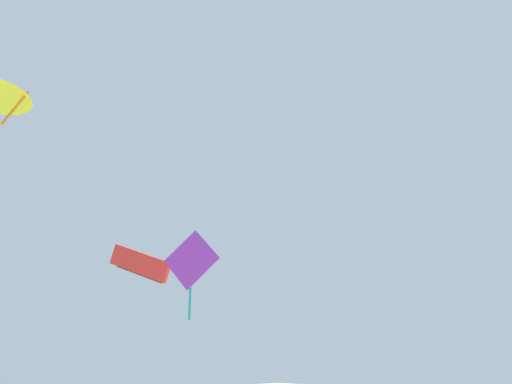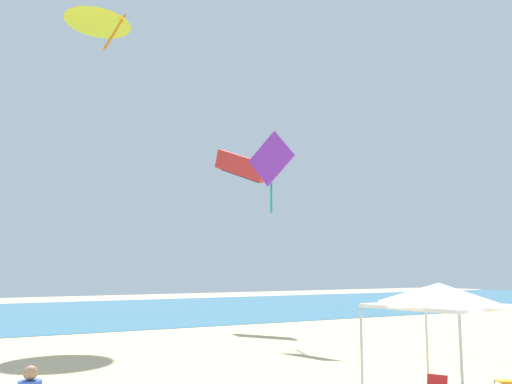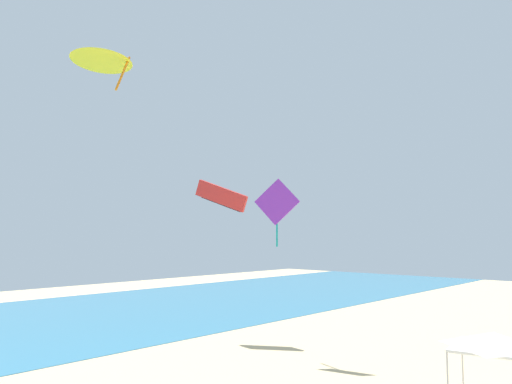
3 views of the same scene
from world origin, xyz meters
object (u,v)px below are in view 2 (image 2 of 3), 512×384
object	(u,v)px
kite_diamond_purple	(271,161)
kite_parafoil_red	(240,166)
kite_delta_yellow	(99,18)
canopy_tent	(439,296)

from	to	relation	value
kite_diamond_purple	kite_parafoil_red	size ratio (longest dim) A/B	1.03
kite_delta_yellow	kite_parafoil_red	world-z (taller)	kite_delta_yellow
kite_parafoil_red	canopy_tent	bearing A→B (deg)	-32.58
canopy_tent	kite_diamond_purple	distance (m)	14.89
kite_delta_yellow	kite_diamond_purple	world-z (taller)	kite_delta_yellow
canopy_tent	kite_parafoil_red	world-z (taller)	kite_parafoil_red
canopy_tent	kite_parafoil_red	size ratio (longest dim) A/B	0.85
kite_delta_yellow	kite_parafoil_red	xyz separation A→B (m)	(8.55, -2.71, -9.05)
canopy_tent	kite_delta_yellow	distance (m)	28.31
kite_diamond_purple	kite_parafoil_red	bearing A→B (deg)	155.02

